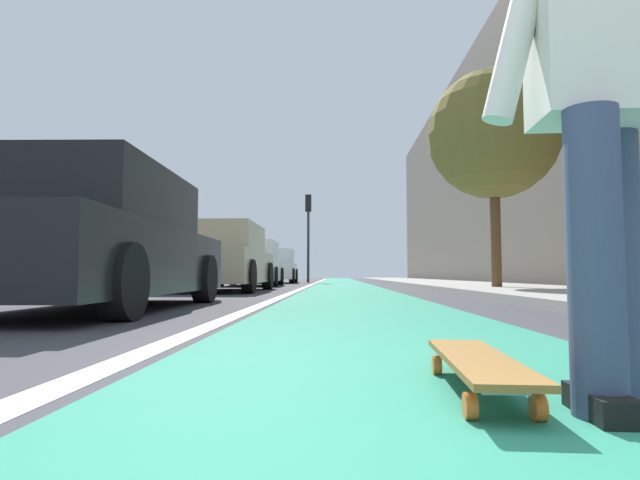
{
  "coord_description": "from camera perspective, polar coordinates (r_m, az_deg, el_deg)",
  "views": [
    {
      "loc": [
        -0.58,
        0.27,
        0.37
      ],
      "look_at": [
        11.1,
        0.63,
        1.16
      ],
      "focal_mm": 28.96,
      "sensor_mm": 36.0,
      "label": 1
    }
  ],
  "objects": [
    {
      "name": "traffic_light",
      "position": [
        24.38,
        -1.3,
        2.04
      ],
      "size": [
        0.33,
        0.28,
        4.15
      ],
      "color": "#2D2D2D",
      "rests_on": "ground"
    },
    {
      "name": "parked_car_mid",
      "position": [
        11.81,
        -10.93,
        -2.06
      ],
      "size": [
        4.38,
        1.98,
        1.5
      ],
      "color": "tan",
      "rests_on": "ground"
    },
    {
      "name": "bike_lane_paint",
      "position": [
        24.58,
        2.42,
        -4.7
      ],
      "size": [
        56.0,
        2.06,
        0.0
      ],
      "primitive_type": "cube",
      "color": "#288466",
      "rests_on": "ground"
    },
    {
      "name": "lane_stripe_white",
      "position": [
        20.6,
        -0.75,
        -4.87
      ],
      "size": [
        52.0,
        0.16,
        0.01
      ],
      "primitive_type": "cube",
      "color": "silver",
      "rests_on": "ground"
    },
    {
      "name": "ground_plane",
      "position": [
        10.59,
        3.25,
        -5.85
      ],
      "size": [
        80.0,
        80.0,
        0.0
      ],
      "primitive_type": "plane",
      "color": "#38383D"
    },
    {
      "name": "street_tree_mid",
      "position": [
        11.96,
        18.62,
        10.97
      ],
      "size": [
        2.8,
        2.8,
        4.8
      ],
      "color": "brown",
      "rests_on": "ground"
    },
    {
      "name": "parked_car_far",
      "position": [
        17.32,
        -7.52,
        -2.73
      ],
      "size": [
        4.12,
        2.0,
        1.47
      ],
      "color": "silver",
      "rests_on": "ground"
    },
    {
      "name": "sidewalk_curb",
      "position": [
        18.96,
        13.41,
        -4.69
      ],
      "size": [
        52.0,
        3.2,
        0.12
      ],
      "primitive_type": "cube",
      "color": "#9E9B93",
      "rests_on": "ground"
    },
    {
      "name": "skateboard",
      "position": [
        1.74,
        17.01,
        -12.91
      ],
      "size": [
        0.85,
        0.24,
        0.11
      ],
      "color": "orange",
      "rests_on": "ground"
    },
    {
      "name": "parked_car_end",
      "position": [
        23.12,
        -4.94,
        -2.99
      ],
      "size": [
        4.3,
        1.93,
        1.48
      ],
      "color": "silver",
      "rests_on": "ground"
    },
    {
      "name": "parked_car_near",
      "position": [
        5.99,
        -23.42,
        -0.32
      ],
      "size": [
        4.46,
        1.92,
        1.48
      ],
      "color": "black",
      "rests_on": "ground"
    },
    {
      "name": "skater_person",
      "position": [
        1.79,
        28.88,
        15.03
      ],
      "size": [
        0.45,
        0.72,
        1.64
      ],
      "color": "#384260",
      "rests_on": "ground"
    },
    {
      "name": "building_facade",
      "position": [
        23.95,
        17.55,
        7.73
      ],
      "size": [
        40.0,
        1.2,
        10.21
      ],
      "primitive_type": "cube",
      "color": "#5F584E",
      "rests_on": "ground"
    }
  ]
}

